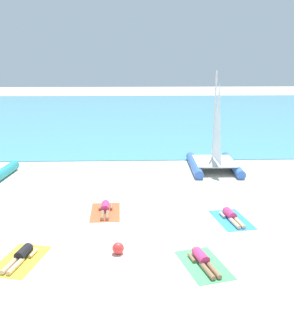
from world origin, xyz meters
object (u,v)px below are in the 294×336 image
sunbather_center_right (203,260)px  beach_ball (118,248)px  towel_rightmost (232,220)px  towel_center_right (204,265)px  towel_leftmost (21,260)px  sunbather_leftmost (21,255)px  towel_center_left (105,212)px  sailboat_blue (214,156)px  sunbather_center_left (105,208)px  sunbather_rightmost (231,216)px

sunbather_center_right → beach_ball: bearing=150.5°
sunbather_center_right → towel_rightmost: (1.59, 3.03, -0.13)m
beach_ball → towel_center_right: bearing=-16.8°
towel_leftmost → sunbather_leftmost: 0.14m
towel_center_left → sunbather_center_right: bearing=-52.1°
sailboat_blue → sunbather_center_left: size_ratio=3.24×
sunbather_center_left → towel_rightmost: sunbather_center_left is taller
beach_ball → towel_center_left: bearing=100.7°
towel_leftmost → sunbather_center_left: sunbather_center_left is taller
towel_leftmost → beach_ball: bearing=6.3°
sunbather_center_left → sunbather_center_right: size_ratio=1.01×
sunbather_leftmost → sunbather_rightmost: size_ratio=1.00×
sunbather_center_left → beach_ball: beach_ball is taller
towel_leftmost → towel_center_left: bearing=58.2°
sunbather_center_right → sunbather_leftmost: bearing=161.3°
sunbather_rightmost → towel_center_left: bearing=160.8°
sunbather_center_right → sunbather_rightmost: 3.48m
sailboat_blue → sunbather_center_left: (-5.32, -5.60, -0.62)m
towel_leftmost → towel_rightmost: size_ratio=1.00×
sunbather_rightmost → beach_ball: 4.69m
sailboat_blue → sunbather_leftmost: (-7.50, -9.15, -0.62)m
sailboat_blue → sunbather_center_right: size_ratio=3.26×
towel_center_left → towel_center_right: (3.06, -3.98, 0.00)m
sailboat_blue → sunbather_center_right: bearing=-101.9°
towel_center_right → sunbather_rightmost: 3.53m
sunbather_center_left → sunbather_rightmost: bearing=-12.9°
sunbather_leftmost → towel_center_left: size_ratio=0.82×
sunbather_center_left → beach_ball: bearing=-81.6°
towel_center_right → towel_center_left: bearing=127.6°
towel_leftmost → beach_ball: 2.84m
sailboat_blue → sunbather_center_right: (-2.27, -9.58, -0.62)m
towel_leftmost → sunbather_center_right: 5.26m
towel_leftmost → towel_center_left: same height
sailboat_blue → towel_center_left: 7.81m
sunbather_center_right → towel_center_right: bearing=-90.0°
towel_rightmost → towel_center_left: bearing=169.3°
sailboat_blue → towel_leftmost: sailboat_blue is taller
towel_center_right → towel_rightmost: (1.58, 3.10, 0.00)m
sailboat_blue → sunbather_center_right: 9.86m
towel_leftmost → sunbather_center_left: size_ratio=1.21×
sailboat_blue → towel_center_right: size_ratio=2.67×
sunbather_center_right → sunbather_rightmost: (1.58, 3.10, 0.00)m
towel_leftmost → sunbather_center_left: bearing=58.7°
sailboat_blue → sunbather_rightmost: sailboat_blue is taller
towel_center_right → sunbather_center_left: bearing=127.1°
sunbather_leftmost → beach_ball: (2.80, 0.24, 0.05)m
sunbather_rightmost → beach_ball: size_ratio=4.37×
towel_rightmost → sunbather_rightmost: size_ratio=1.21×
sunbather_center_right → sunbather_rightmost: size_ratio=0.99×
towel_leftmost → sunbather_leftmost: (0.01, 0.07, 0.13)m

